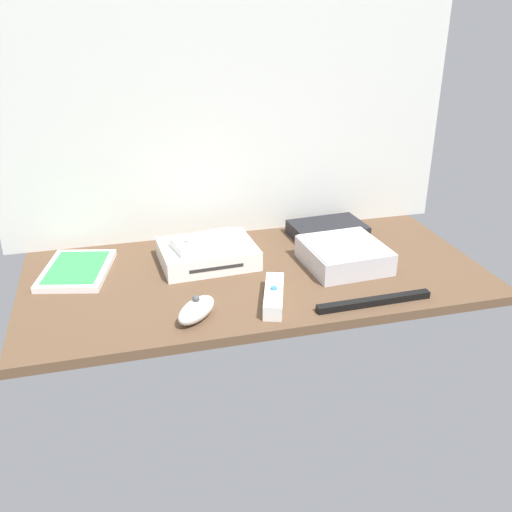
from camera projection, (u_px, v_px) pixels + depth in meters
The scene contains 10 objects.
ground_plane at pixel (256, 277), 126.31cm from camera, with size 100.00×48.00×2.00cm, color brown.
back_wall at pixel (229, 105), 134.13cm from camera, with size 110.00×1.20×64.00cm, color silver.
game_console at pixel (208, 254), 129.59cm from camera, with size 21.89×17.43×4.40cm.
mini_computer at pixel (344, 255), 128.14cm from camera, with size 17.98×17.98×5.30cm.
game_case at pixel (77, 270), 125.32cm from camera, with size 17.63×21.63×1.56cm.
network_router at pixel (327, 230), 143.84cm from camera, with size 18.78×13.27×3.40cm.
remote_wand at pixel (272, 296), 113.06cm from camera, with size 8.11×15.18×3.40cm.
remote_nunchuk at pixel (196, 310), 107.03cm from camera, with size 10.12×10.24×5.10cm.
remote_classic_pad at pixel (206, 242), 127.55cm from camera, with size 15.72×10.74×2.40cm.
sensor_bar at pixel (374, 301), 112.68cm from camera, with size 24.00×1.80×1.40cm, color black.
Camera 1 is at (-28.77, -109.12, 55.93)cm, focal length 40.21 mm.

